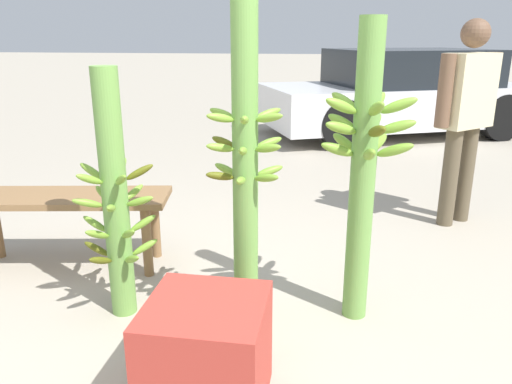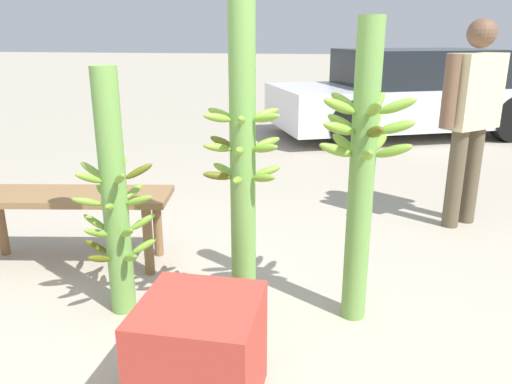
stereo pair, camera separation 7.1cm
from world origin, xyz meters
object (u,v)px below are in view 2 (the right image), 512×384
at_px(market_bench, 68,205).
at_px(vendor_person, 472,109).
at_px(banana_stalk_center, 243,168).
at_px(banana_stalk_right, 362,168).
at_px(parked_car, 410,94).
at_px(banana_stalk_left, 115,199).
at_px(produce_crate, 200,355).

bearing_deg(market_bench, vendor_person, 15.51).
bearing_deg(banana_stalk_center, market_bench, 157.62).
distance_m(banana_stalk_right, parked_car, 5.45).
bearing_deg(banana_stalk_center, banana_stalk_left, 177.11).
xyz_separation_m(market_bench, parked_car, (2.61, 5.07, 0.20)).
height_order(banana_stalk_left, vendor_person, vendor_person).
relative_size(banana_stalk_left, vendor_person, 0.84).
xyz_separation_m(banana_stalk_center, market_bench, (-1.26, 0.52, -0.44)).
bearing_deg(vendor_person, parked_car, -131.86).
relative_size(banana_stalk_center, market_bench, 1.24).
bearing_deg(market_bench, banana_stalk_right, -19.51).
height_order(banana_stalk_right, market_bench, banana_stalk_right).
bearing_deg(banana_stalk_right, vendor_person, 62.03).
bearing_deg(parked_car, market_bench, 129.18).
relative_size(market_bench, produce_crate, 2.91).
bearing_deg(banana_stalk_center, vendor_person, 51.84).
xyz_separation_m(banana_stalk_right, produce_crate, (-0.61, -0.80, -0.59)).
height_order(banana_stalk_center, parked_car, banana_stalk_center).
bearing_deg(banana_stalk_right, banana_stalk_center, -159.90).
distance_m(banana_stalk_left, parked_car, 5.91).
relative_size(vendor_person, market_bench, 1.16).
bearing_deg(market_bench, parked_car, 53.10).
height_order(vendor_person, parked_car, vendor_person).
height_order(banana_stalk_center, market_bench, banana_stalk_center).
distance_m(banana_stalk_left, vendor_person, 2.71).
height_order(banana_stalk_left, banana_stalk_center, banana_stalk_center).
xyz_separation_m(banana_stalk_center, banana_stalk_right, (0.56, 0.20, -0.03)).
bearing_deg(market_bench, banana_stalk_left, -49.84).
xyz_separation_m(banana_stalk_left, parked_car, (2.03, 5.55, -0.03)).
height_order(vendor_person, produce_crate, vendor_person).
bearing_deg(banana_stalk_left, parked_car, 69.89).
height_order(banana_stalk_left, produce_crate, banana_stalk_left).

